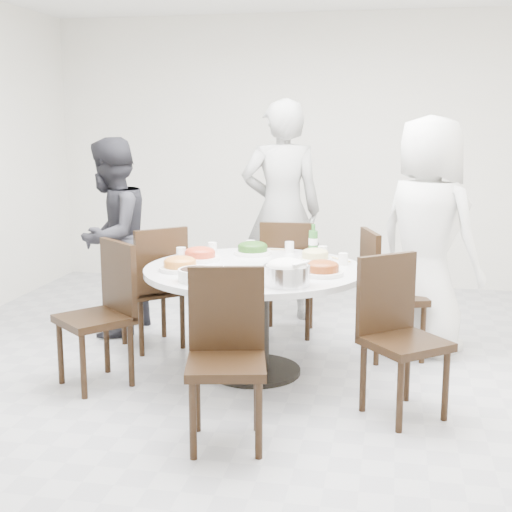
% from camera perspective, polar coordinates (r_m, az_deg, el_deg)
% --- Properties ---
extents(floor, '(6.00, 6.00, 0.01)m').
position_cam_1_polar(floor, '(4.85, 3.04, -10.15)').
color(floor, '#AAABAF').
rests_on(floor, ground).
extents(wall_back, '(6.00, 0.01, 2.80)m').
position_cam_1_polar(wall_back, '(7.51, 6.38, 8.28)').
color(wall_back, white).
rests_on(wall_back, ground).
extents(wall_front, '(6.00, 0.01, 2.80)m').
position_cam_1_polar(wall_front, '(1.64, -11.26, -1.51)').
color(wall_front, white).
rests_on(wall_front, ground).
extents(dining_table, '(1.50, 1.50, 0.75)m').
position_cam_1_polar(dining_table, '(4.92, -0.11, -5.20)').
color(dining_table, silver).
rests_on(dining_table, floor).
extents(chair_ne, '(0.53, 0.53, 0.95)m').
position_cam_1_polar(chair_ne, '(5.33, 10.98, -3.03)').
color(chair_ne, black).
rests_on(chair_ne, floor).
extents(chair_n, '(0.44, 0.44, 0.95)m').
position_cam_1_polar(chair_n, '(5.80, 2.63, -1.69)').
color(chair_n, black).
rests_on(chair_n, floor).
extents(chair_nw, '(0.59, 0.59, 0.95)m').
position_cam_1_polar(chair_nw, '(5.52, -8.33, -2.44)').
color(chair_nw, black).
rests_on(chair_nw, floor).
extents(chair_sw, '(0.59, 0.59, 0.95)m').
position_cam_1_polar(chair_sw, '(4.79, -12.85, -4.69)').
color(chair_sw, black).
rests_on(chair_sw, floor).
extents(chair_s, '(0.50, 0.50, 0.95)m').
position_cam_1_polar(chair_s, '(3.84, -2.41, -8.39)').
color(chair_s, black).
rests_on(chair_s, floor).
extents(chair_se, '(0.59, 0.59, 0.95)m').
position_cam_1_polar(chair_se, '(4.28, 11.87, -6.54)').
color(chair_se, black).
rests_on(chair_se, floor).
extents(diner_right, '(1.03, 0.98, 1.77)m').
position_cam_1_polar(diner_right, '(5.44, 13.56, 1.57)').
color(diner_right, silver).
rests_on(diner_right, floor).
extents(diner_middle, '(0.78, 0.60, 1.91)m').
position_cam_1_polar(diner_middle, '(6.18, 2.07, 3.62)').
color(diner_middle, black).
rests_on(diner_middle, floor).
extents(diner_left, '(0.68, 0.83, 1.60)m').
position_cam_1_polar(diner_left, '(5.87, -11.48, 1.47)').
color(diner_left, black).
rests_on(diner_left, floor).
extents(dish_greens, '(0.28, 0.28, 0.07)m').
position_cam_1_polar(dish_greens, '(5.29, -0.28, 0.53)').
color(dish_greens, white).
rests_on(dish_greens, dining_table).
extents(dish_pale, '(0.24, 0.24, 0.06)m').
position_cam_1_polar(dish_pale, '(5.05, 4.75, -0.06)').
color(dish_pale, white).
rests_on(dish_pale, dining_table).
extents(dish_orange, '(0.28, 0.28, 0.07)m').
position_cam_1_polar(dish_orange, '(5.08, -4.50, 0.07)').
color(dish_orange, white).
rests_on(dish_orange, dining_table).
extents(dish_redbrown, '(0.28, 0.28, 0.07)m').
position_cam_1_polar(dish_redbrown, '(4.62, 5.30, -1.10)').
color(dish_redbrown, white).
rests_on(dish_redbrown, dining_table).
extents(dish_tofu, '(0.28, 0.28, 0.07)m').
position_cam_1_polar(dish_tofu, '(4.75, -6.10, -0.74)').
color(dish_tofu, white).
rests_on(dish_tofu, dining_table).
extents(rice_bowl, '(0.28, 0.28, 0.12)m').
position_cam_1_polar(rice_bowl, '(4.32, 2.48, -1.54)').
color(rice_bowl, silver).
rests_on(rice_bowl, dining_table).
extents(soup_bowl, '(0.25, 0.25, 0.08)m').
position_cam_1_polar(soup_bowl, '(4.45, -4.68, -1.52)').
color(soup_bowl, white).
rests_on(soup_bowl, dining_table).
extents(beverage_bottle, '(0.07, 0.07, 0.23)m').
position_cam_1_polar(beverage_bottle, '(5.27, 4.60, 1.33)').
color(beverage_bottle, '#2B6B2B').
rests_on(beverage_bottle, dining_table).
extents(tea_cups, '(0.07, 0.07, 0.08)m').
position_cam_1_polar(tea_cups, '(5.38, 1.39, 0.74)').
color(tea_cups, white).
rests_on(tea_cups, dining_table).
extents(chopsticks, '(0.24, 0.04, 0.01)m').
position_cam_1_polar(chopsticks, '(5.48, 0.98, 0.56)').
color(chopsticks, tan).
rests_on(chopsticks, dining_table).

